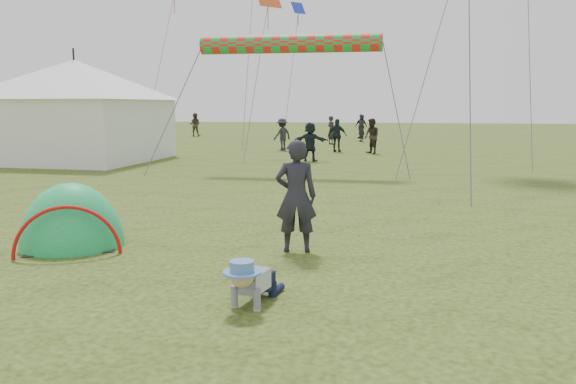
% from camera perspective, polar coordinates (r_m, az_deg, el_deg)
% --- Properties ---
extents(ground, '(140.00, 140.00, 0.00)m').
position_cam_1_polar(ground, '(6.76, -10.60, -12.06)').
color(ground, '#1A3909').
extents(crawling_toddler, '(0.74, 0.92, 0.63)m').
position_cam_1_polar(crawling_toddler, '(6.82, -3.77, -8.93)').
color(crawling_toddler, black).
rests_on(crawling_toddler, ground).
extents(popup_tent, '(2.13, 1.98, 2.21)m').
position_cam_1_polar(popup_tent, '(10.25, -21.01, -5.24)').
color(popup_tent, '#12A552').
rests_on(popup_tent, ground).
extents(standing_adult, '(0.74, 0.55, 1.84)m').
position_cam_1_polar(standing_adult, '(9.11, 0.83, -0.43)').
color(standing_adult, '#22222C').
rests_on(standing_adult, ground).
extents(event_marquee, '(6.94, 6.94, 4.58)m').
position_cam_1_polar(event_marquee, '(25.78, -20.70, 8.08)').
color(event_marquee, white).
rests_on(event_marquee, ground).
extents(crowd_person_0, '(0.67, 0.74, 1.70)m').
position_cam_1_polar(crowd_person_0, '(39.39, -15.19, 6.32)').
color(crowd_person_0, black).
rests_on(crowd_person_0, ground).
extents(crowd_person_1, '(0.94, 0.78, 1.76)m').
position_cam_1_polar(crowd_person_1, '(43.43, -9.45, 6.76)').
color(crowd_person_1, '#3F3329').
rests_on(crowd_person_1, ground).
extents(crowd_person_3, '(1.27, 0.99, 1.73)m').
position_cam_1_polar(crowd_person_3, '(40.07, -26.47, 5.77)').
color(crowd_person_3, black).
rests_on(crowd_person_3, ground).
extents(crowd_person_5, '(1.61, 0.79, 1.67)m').
position_cam_1_polar(crowd_person_5, '(23.91, 2.27, 5.13)').
color(crowd_person_5, '#1C242B').
rests_on(crowd_person_5, ground).
extents(crowd_person_6, '(0.72, 0.74, 1.71)m').
position_cam_1_polar(crowd_person_6, '(34.35, 4.42, 6.28)').
color(crowd_person_6, black).
rests_on(crowd_person_6, ground).
extents(crowd_person_7, '(1.03, 1.07, 1.73)m').
position_cam_1_polar(crowd_person_7, '(27.86, 8.51, 5.63)').
color(crowd_person_7, '#302820').
rests_on(crowd_person_7, ground).
extents(crowd_person_8, '(1.04, 0.59, 1.68)m').
position_cam_1_polar(crowd_person_8, '(28.71, 5.03, 5.74)').
color(crowd_person_8, black).
rests_on(crowd_person_8, ground).
extents(crowd_person_9, '(1.17, 1.24, 1.68)m').
position_cam_1_polar(crowd_person_9, '(29.66, -0.59, 5.87)').
color(crowd_person_9, '#25252B').
rests_on(crowd_person_9, ground).
extents(crowd_person_12, '(0.64, 0.75, 1.75)m').
position_cam_1_polar(crowd_person_12, '(37.00, 7.45, 6.45)').
color(crowd_person_12, black).
rests_on(crowd_person_12, ground).
extents(crowd_person_13, '(1.00, 0.94, 1.64)m').
position_cam_1_polar(crowd_person_13, '(34.28, -18.24, 5.80)').
color(crowd_person_13, black).
rests_on(crowd_person_13, ground).
extents(crowd_person_14, '(1.06, 0.94, 1.72)m').
position_cam_1_polar(crowd_person_14, '(40.45, 7.43, 6.63)').
color(crowd_person_14, black).
rests_on(crowd_person_14, ground).
extents(rainbow_tube_kite, '(6.40, 0.64, 0.64)m').
position_cam_1_polar(rainbow_tube_kite, '(20.23, 0.20, 14.82)').
color(rainbow_tube_kite, red).
extents(diamond_kite_4, '(0.87, 0.87, 0.71)m').
position_cam_1_polar(diamond_kite_4, '(34.97, 1.04, 18.19)').
color(diamond_kite_4, '#1E2FCB').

